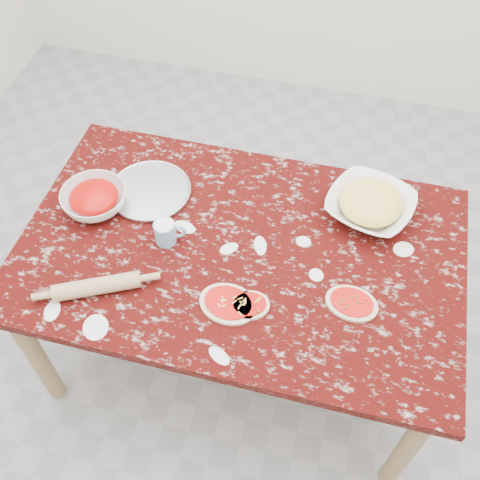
% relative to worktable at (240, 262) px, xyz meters
% --- Properties ---
extents(ground, '(4.00, 4.00, 0.00)m').
position_rel_worktable_xyz_m(ground, '(0.00, 0.00, -0.67)').
color(ground, gray).
extents(worktable, '(1.60, 1.00, 0.75)m').
position_rel_worktable_xyz_m(worktable, '(0.00, 0.00, 0.00)').
color(worktable, black).
rests_on(worktable, ground).
extents(pizza_tray, '(0.35, 0.35, 0.01)m').
position_rel_worktable_xyz_m(pizza_tray, '(-0.41, 0.18, 0.09)').
color(pizza_tray, '#B2B2B7').
rests_on(pizza_tray, worktable).
extents(sauce_bowl, '(0.31, 0.31, 0.08)m').
position_rel_worktable_xyz_m(sauce_bowl, '(-0.59, 0.06, 0.12)').
color(sauce_bowl, white).
rests_on(sauce_bowl, worktable).
extents(cheese_bowl, '(0.40, 0.40, 0.08)m').
position_rel_worktable_xyz_m(cheese_bowl, '(0.43, 0.29, 0.12)').
color(cheese_bowl, white).
rests_on(cheese_bowl, worktable).
extents(flour_mug, '(0.11, 0.08, 0.09)m').
position_rel_worktable_xyz_m(flour_mug, '(-0.27, -0.03, 0.13)').
color(flour_mug, '#7AAACD').
rests_on(flour_mug, worktable).
extents(pizza_left, '(0.22, 0.18, 0.02)m').
position_rel_worktable_xyz_m(pizza_left, '(0.02, -0.24, 0.09)').
color(pizza_left, beige).
rests_on(pizza_left, worktable).
extents(pizza_mid, '(0.16, 0.15, 0.02)m').
position_rel_worktable_xyz_m(pizza_mid, '(0.09, -0.23, 0.09)').
color(pizza_mid, beige).
rests_on(pizza_mid, worktable).
extents(pizza_right, '(0.20, 0.16, 0.02)m').
position_rel_worktable_xyz_m(pizza_right, '(0.42, -0.14, 0.09)').
color(pizza_right, beige).
rests_on(pizza_right, worktable).
extents(rolling_pin, '(0.29, 0.18, 0.06)m').
position_rel_worktable_xyz_m(rolling_pin, '(-0.42, -0.30, 0.11)').
color(rolling_pin, tan).
rests_on(rolling_pin, worktable).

